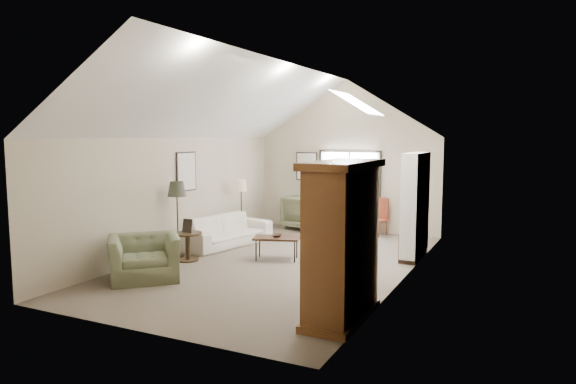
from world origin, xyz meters
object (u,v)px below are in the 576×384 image
at_px(coffee_table, 277,248).
at_px(side_table, 188,247).
at_px(sofa, 226,231).
at_px(armchair_far, 306,212).
at_px(armoire, 342,241).
at_px(side_chair, 378,217).
at_px(armchair_near, 144,258).

bearing_deg(coffee_table, side_table, -151.58).
bearing_deg(side_table, sofa, 93.58).
height_order(sofa, armchair_far, armchair_far).
bearing_deg(sofa, coffee_table, -102.25).
bearing_deg(armoire, sofa, 140.22).
bearing_deg(sofa, side_table, -165.24).
xyz_separation_m(sofa, side_table, (0.10, -1.60, -0.05)).
xyz_separation_m(sofa, side_chair, (2.86, 2.72, 0.14)).
relative_size(coffee_table, side_table, 1.59).
xyz_separation_m(armchair_near, coffee_table, (1.47, 2.30, -0.15)).
bearing_deg(side_table, side_chair, 57.40).
bearing_deg(side_table, armchair_far, 80.38).
distance_m(sofa, armchair_far, 2.84).
xyz_separation_m(armoire, armchair_far, (-3.23, 6.10, -0.64)).
distance_m(coffee_table, side_chair, 3.65).
relative_size(armchair_near, coffee_table, 1.29).
distance_m(armchair_far, side_table, 4.38).
bearing_deg(armchair_far, coffee_table, 119.08).
xyz_separation_m(armoire, sofa, (-4.06, 3.38, -0.76)).
bearing_deg(sofa, armoire, -118.60).
bearing_deg(armoire, side_chair, 101.15).
height_order(armoire, sofa, armoire).
height_order(sofa, side_table, sofa).
bearing_deg(armoire, coffee_table, 131.78).
distance_m(armoire, armchair_far, 6.93).
bearing_deg(coffee_table, armoire, -48.22).
height_order(armoire, armchair_near, armoire).
height_order(armchair_far, coffee_table, armchair_far).
height_order(sofa, coffee_table, sofa).
bearing_deg(side_table, armchair_near, -84.92).
bearing_deg(armchair_far, armchair_near, 99.01).
xyz_separation_m(armoire, side_table, (-3.96, 1.78, -0.81)).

